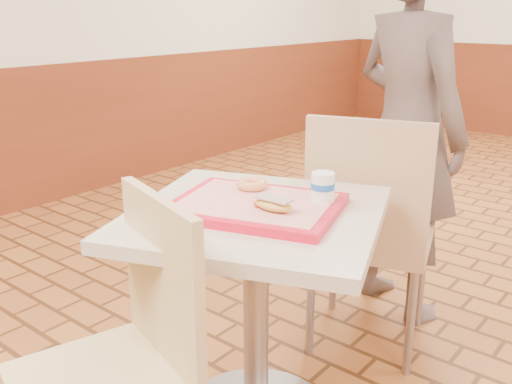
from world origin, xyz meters
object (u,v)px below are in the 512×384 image
Objects in this scene: main_table at (256,286)px; customer at (408,132)px; chair_main_front at (126,349)px; serving_tray at (256,206)px; long_john_donut at (273,204)px; ring_donut at (252,184)px; paper_cup at (323,187)px; chair_main_back at (369,225)px.

customer is (-0.01, 1.08, 0.32)m from main_table.
chair_main_front is 1.86× the size of serving_tray.
long_john_donut is at bearing 115.26° from customer.
main_table is 5.86× the size of long_john_donut.
paper_cup reaches higher than ring_donut.
paper_cup is at bearing 38.87° from serving_tray.
ring_donut is at bearing -171.37° from paper_cup.
customer is at bearing 99.98° from paper_cup.
chair_main_front is 1.60m from customer.
chair_main_back is 0.54m from customer.
chair_main_back is 10.07× the size of ring_donut.
customer reaches higher than chair_main_back.
chair_main_front is 9.24× the size of ring_donut.
long_john_donut reaches higher than main_table.
serving_tray is at bearing 66.67° from chair_main_back.
customer is at bearing 90.55° from serving_tray.
chair_main_front is 10.21× the size of paper_cup.
paper_cup is (0.10, -0.51, 0.30)m from chair_main_back.
chair_main_back is at bearing 92.69° from long_john_donut.
long_john_donut reaches higher than serving_tray.
ring_donut is at bearing 110.20° from chair_main_front.
main_table is 1.13m from customer.
long_john_donut is (0.03, -0.68, 0.28)m from chair_main_back.
customer is (0.05, 1.56, 0.34)m from chair_main_front.
chair_main_back is at bearing 119.01° from customer.
serving_tray reaches higher than main_table.
customer is 18.89× the size of paper_cup.
long_john_donut is at bearing -34.42° from ring_donut.
chair_main_front is at bearing -96.90° from serving_tray.
ring_donut reaches higher than serving_tray.
paper_cup is at bearing 87.32° from chair_main_front.
paper_cup is (0.16, 0.13, 0.34)m from main_table.
main_table is 0.32m from long_john_donut.
customer reaches higher than chair_main_front.
long_john_donut is at bearing -112.55° from paper_cup.
serving_tray is (0.00, 0.00, 0.27)m from main_table.
chair_main_front is 0.57m from long_john_donut.
main_table is at bearing 66.67° from chair_main_back.
serving_tray is at bearing -141.13° from paper_cup.
chair_main_back reaches higher than ring_donut.
chair_main_back is at bearing 100.88° from paper_cup.
main_table is 0.85× the size of chair_main_front.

